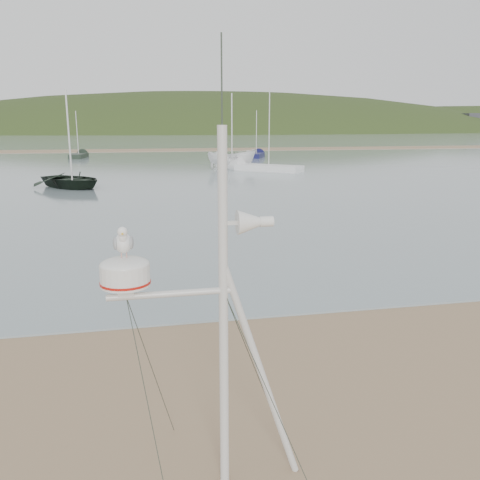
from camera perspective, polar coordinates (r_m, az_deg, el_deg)
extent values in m
plane|color=#85684C|center=(6.74, -15.99, -22.95)|extent=(560.00, 560.00, 0.00)
cube|color=gray|center=(137.52, -12.20, 11.11)|extent=(560.00, 256.00, 0.04)
cube|color=#85684C|center=(75.56, -12.35, 9.81)|extent=(560.00, 7.00, 0.07)
ellipsoid|color=#233214|center=(245.04, -2.42, 6.93)|extent=(400.00, 180.00, 80.00)
ellipsoid|color=#233214|center=(300.62, 25.22, 8.11)|extent=(300.00, 135.00, 56.00)
cube|color=beige|center=(204.76, -22.54, 12.07)|extent=(8.40, 6.30, 8.00)
cube|color=beige|center=(201.74, -15.11, 12.60)|extent=(8.40, 6.30, 8.00)
cube|color=beige|center=(202.05, -7.54, 12.93)|extent=(8.40, 6.30, 8.00)
cube|color=beige|center=(205.67, -0.11, 13.04)|extent=(8.40, 6.30, 8.00)
cube|color=beige|center=(212.43, 6.95, 12.94)|extent=(8.40, 6.30, 8.00)
cube|color=beige|center=(222.05, 13.49, 12.69)|extent=(8.40, 6.30, 8.00)
cube|color=beige|center=(234.18, 19.40, 12.32)|extent=(8.40, 6.30, 8.00)
cube|color=beige|center=(248.44, 24.66, 11.88)|extent=(8.40, 6.30, 8.00)
cylinder|color=silver|center=(5.32, -1.86, -8.64)|extent=(0.10, 0.10, 3.89)
cylinder|color=silver|center=(5.68, 2.43, -14.71)|extent=(0.90, 0.08, 2.55)
cylinder|color=silver|center=(5.16, -7.77, -6.00)|extent=(1.26, 0.07, 0.07)
cylinder|color=#2D382D|center=(4.96, -2.07, 17.29)|extent=(0.02, 0.02, 0.87)
cube|color=silver|center=(5.13, -12.70, -5.46)|extent=(0.16, 0.16, 0.09)
cylinder|color=silver|center=(5.09, -12.78, -3.85)|extent=(0.49, 0.49, 0.21)
cylinder|color=#B6140D|center=(5.11, -12.74, -4.63)|extent=(0.50, 0.50, 0.02)
ellipsoid|color=silver|center=(5.06, -12.84, -2.69)|extent=(0.49, 0.49, 0.14)
cone|color=silver|center=(5.09, 1.08, 2.02)|extent=(0.25, 0.25, 0.25)
cylinder|color=silver|center=(5.13, 2.98, 2.09)|extent=(0.14, 0.11, 0.11)
cube|color=silver|center=(5.06, -0.86, 1.94)|extent=(0.19, 0.04, 0.04)
cylinder|color=tan|center=(5.03, -13.18, -1.58)|extent=(0.01, 0.01, 0.07)
cylinder|color=tan|center=(5.03, -12.62, -1.56)|extent=(0.01, 0.01, 0.07)
ellipsoid|color=white|center=(5.00, -12.96, -0.33)|extent=(0.17, 0.26, 0.19)
ellipsoid|color=#989CA0|center=(5.00, -13.80, -0.34)|extent=(0.05, 0.21, 0.12)
ellipsoid|color=#989CA0|center=(4.99, -12.13, -0.27)|extent=(0.05, 0.21, 0.12)
cone|color=white|center=(5.14, -12.93, -0.20)|extent=(0.09, 0.08, 0.09)
ellipsoid|color=white|center=(4.89, -13.03, 0.35)|extent=(0.08, 0.08, 0.11)
sphere|color=white|center=(4.86, -13.07, 0.91)|extent=(0.09, 0.09, 0.09)
cone|color=gold|center=(4.81, -13.08, 0.73)|extent=(0.02, 0.05, 0.02)
imported|color=black|center=(32.57, -18.56, 9.66)|extent=(3.13, 2.97, 4.68)
imported|color=white|center=(44.10, -0.92, 10.73)|extent=(1.66, 1.62, 4.23)
cube|color=black|center=(60.74, -17.66, 9.00)|extent=(1.89, 4.38, 0.50)
cone|color=black|center=(63.38, -17.11, 9.18)|extent=(1.54, 1.65, 1.36)
cylinder|color=silver|center=(60.64, -17.83, 11.43)|extent=(0.08, 0.08, 4.66)
cube|color=white|center=(42.17, 3.24, 8.07)|extent=(5.33, 5.06, 0.50)
cone|color=white|center=(43.90, -0.95, 8.28)|extent=(2.64, 2.63, 1.78)
cylinder|color=silver|center=(42.01, 3.30, 12.58)|extent=(0.08, 0.08, 6.13)
cube|color=#121341|center=(59.02, 1.84, 9.49)|extent=(2.91, 4.50, 0.50)
cone|color=#121341|center=(61.73, 2.24, 9.64)|extent=(1.85, 1.92, 1.38)
cylinder|color=silver|center=(58.92, 1.86, 12.03)|extent=(0.08, 0.08, 4.73)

